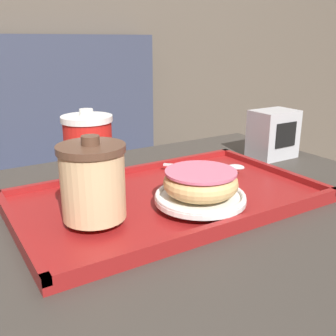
{
  "coord_description": "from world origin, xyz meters",
  "views": [
    {
      "loc": [
        -0.36,
        -0.53,
        0.98
      ],
      "look_at": [
        -0.03,
        0.01,
        0.77
      ],
      "focal_mm": 42.0,
      "sensor_mm": 36.0,
      "label": 1
    }
  ],
  "objects_px": {
    "coffee_cup_front": "(93,181)",
    "donut_chocolate_glazed": "(201,182)",
    "coffee_cup_rear": "(89,151)",
    "spoon": "(222,167)",
    "napkin_dispenser": "(273,134)"
  },
  "relations": [
    {
      "from": "spoon",
      "to": "napkin_dispenser",
      "type": "bearing_deg",
      "value": 60.54
    },
    {
      "from": "donut_chocolate_glazed",
      "to": "napkin_dispenser",
      "type": "relative_size",
      "value": 1.05
    },
    {
      "from": "coffee_cup_front",
      "to": "spoon",
      "type": "bearing_deg",
      "value": 14.19
    },
    {
      "from": "napkin_dispenser",
      "to": "coffee_cup_rear",
      "type": "bearing_deg",
      "value": -178.28
    },
    {
      "from": "coffee_cup_front",
      "to": "napkin_dispenser",
      "type": "distance_m",
      "value": 0.54
    },
    {
      "from": "donut_chocolate_glazed",
      "to": "coffee_cup_front",
      "type": "bearing_deg",
      "value": 168.5
    },
    {
      "from": "coffee_cup_rear",
      "to": "spoon",
      "type": "distance_m",
      "value": 0.27
    },
    {
      "from": "coffee_cup_front",
      "to": "donut_chocolate_glazed",
      "type": "distance_m",
      "value": 0.17
    },
    {
      "from": "donut_chocolate_glazed",
      "to": "spoon",
      "type": "bearing_deg",
      "value": 39.05
    },
    {
      "from": "donut_chocolate_glazed",
      "to": "napkin_dispenser",
      "type": "distance_m",
      "value": 0.39
    },
    {
      "from": "napkin_dispenser",
      "to": "donut_chocolate_glazed",
      "type": "bearing_deg",
      "value": -152.93
    },
    {
      "from": "coffee_cup_rear",
      "to": "napkin_dispenser",
      "type": "distance_m",
      "value": 0.47
    },
    {
      "from": "coffee_cup_rear",
      "to": "spoon",
      "type": "relative_size",
      "value": 1.05
    },
    {
      "from": "coffee_cup_front",
      "to": "spoon",
      "type": "distance_m",
      "value": 0.32
    },
    {
      "from": "coffee_cup_front",
      "to": "napkin_dispenser",
      "type": "height_order",
      "value": "coffee_cup_front"
    }
  ]
}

